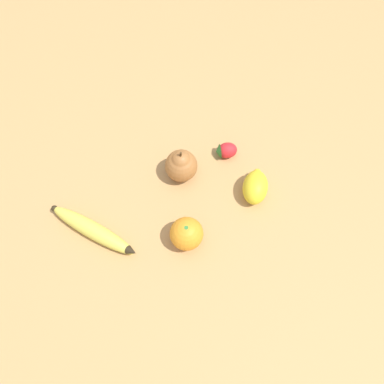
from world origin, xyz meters
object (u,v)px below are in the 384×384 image
banana (96,230)px  lemon (257,187)px  pear (183,165)px  strawberry (228,150)px  orange (189,233)px

banana → lemon: 0.37m
banana → lemon: (0.03, -0.36, 0.01)m
pear → strawberry: (0.03, -0.11, -0.02)m
orange → strawberry: size_ratio=1.36×
orange → strawberry: (0.19, -0.13, -0.02)m
orange → lemon: bearing=-64.1°
orange → pear: size_ratio=0.77×
banana → lemon: size_ratio=1.93×
banana → strawberry: bearing=63.9°
banana → lemon: bearing=44.9°
banana → orange: 0.20m
banana → strawberry: same height
pear → lemon: bearing=-117.1°
banana → strawberry: size_ratio=3.59×
orange → pear: 0.16m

